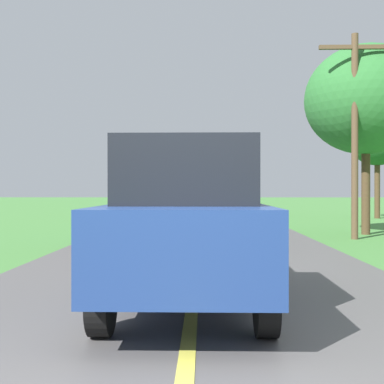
{
  "coord_description": "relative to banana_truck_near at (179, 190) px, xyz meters",
  "views": [
    {
      "loc": [
        0.14,
        -3.67,
        1.45
      ],
      "look_at": [
        -0.21,
        11.19,
        1.4
      ],
      "focal_mm": 47.16,
      "sensor_mm": 36.0,
      "label": 1
    }
  ],
  "objects": [
    {
      "name": "centre_line",
      "position": [
        0.58,
        -10.69,
        -1.39
      ],
      "size": [
        0.14,
        108.0,
        0.01
      ],
      "primitive_type": "cube",
      "color": "#E0D64C",
      "rests_on": "road_surface"
    },
    {
      "name": "banana_truck_far",
      "position": [
        0.36,
        15.16,
        -0.01
      ],
      "size": [
        2.38,
        5.81,
        2.8
      ],
      "color": "#2D2D30",
      "rests_on": "road_surface"
    },
    {
      "name": "roadside_tree_near_left",
      "position": [
        6.03,
        2.28,
        2.94
      ],
      "size": [
        3.97,
        3.97,
        6.21
      ],
      "color": "#4C3823",
      "rests_on": "ground"
    },
    {
      "name": "roadside_tree_mid_right",
      "position": [
        9.67,
        11.83,
        2.49
      ],
      "size": [
        2.77,
        2.77,
        5.23
      ],
      "color": "#4C3823",
      "rests_on": "ground"
    },
    {
      "name": "following_car",
      "position": [
        0.53,
        -8.44,
        -0.4
      ],
      "size": [
        1.74,
        4.1,
        1.92
      ],
      "color": "navy",
      "rests_on": "road_surface"
    },
    {
      "name": "road_surface",
      "position": [
        0.58,
        -10.69,
        -1.43
      ],
      "size": [
        6.4,
        120.0,
        0.08
      ],
      "primitive_type": "cube",
      "color": "#565454",
      "rests_on": "ground"
    },
    {
      "name": "utility_pole_roadside",
      "position": [
        5.19,
        0.64,
        1.87
      ],
      "size": [
        2.11,
        0.2,
        6.09
      ],
      "color": "brown",
      "rests_on": "ground"
    },
    {
      "name": "banana_truck_near",
      "position": [
        0.0,
        0.0,
        0.0
      ],
      "size": [
        2.38,
        5.82,
        2.8
      ],
      "color": "#2D2D30",
      "rests_on": "road_surface"
    }
  ]
}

